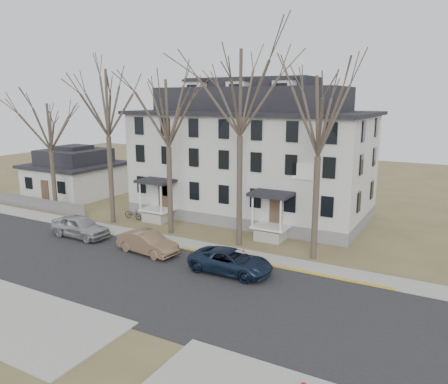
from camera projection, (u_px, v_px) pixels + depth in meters
The scene contains 16 objects.
ground at pixel (140, 294), 23.49m from camera, with size 120.00×120.00×0.00m, color brown.
main_road at pixel (162, 281), 25.20m from camera, with size 120.00×10.00×0.04m, color #27272A.
far_sidewalk at pixel (214, 250), 30.33m from camera, with size 120.00×2.00×0.08m, color #A09F97.
yellow_curb at pixel (277, 268), 27.20m from camera, with size 14.00×0.25×0.06m, color gold.
boarding_house at pixel (251, 155), 38.66m from camera, with size 20.80×12.36×12.05m.
small_house at pixel (76, 175), 47.10m from camera, with size 8.70×8.70×5.00m.
fence at pixel (32, 209), 41.54m from camera, with size 14.00×0.06×1.20m, color gray.
tree_far_left at pixel (106, 98), 34.89m from camera, with size 8.40×8.40×13.72m.
tree_mid_left at pixel (168, 108), 32.21m from camera, with size 7.80×7.80×12.74m.
tree_center at pixel (240, 87), 29.06m from camera, with size 9.00×9.00×14.70m.
tree_mid_right at pixel (320, 110), 26.78m from camera, with size 7.80×7.80×12.74m.
tree_bungalow at pixel (49, 124), 38.67m from camera, with size 6.60×6.60×10.78m.
car_silver at pixel (80, 227), 32.90m from camera, with size 1.95×4.86×1.65m, color #A4A5A6.
car_tan at pixel (147, 243), 29.49m from camera, with size 1.59×4.55×1.50m, color brown.
car_navy at pixel (231, 262), 26.19m from camera, with size 2.36×5.11×1.42m, color #152137.
bicycle_left at pixel (133, 214), 37.88m from camera, with size 0.62×1.79×0.94m, color black.
Camera 1 is at (14.51, -16.89, 10.34)m, focal length 35.00 mm.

